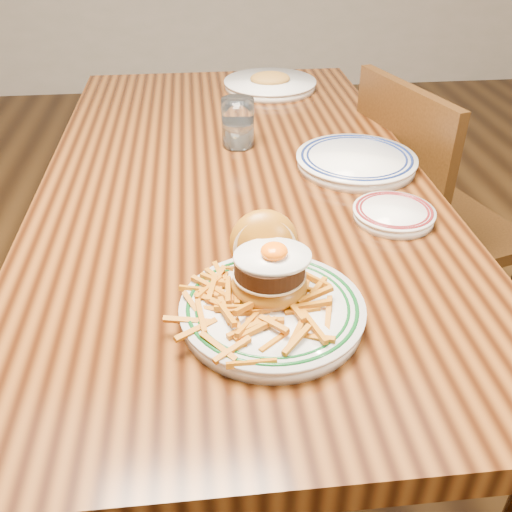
{
  "coord_description": "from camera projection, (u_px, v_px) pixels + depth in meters",
  "views": [
    {
      "loc": [
        -0.08,
        -1.17,
        1.31
      ],
      "look_at": [
        -0.0,
        -0.47,
        0.84
      ],
      "focal_mm": 40.0,
      "sensor_mm": 36.0,
      "label": 1
    }
  ],
  "objects": [
    {
      "name": "floor",
      "position": [
        240.0,
        402.0,
        1.7
      ],
      "size": [
        6.0,
        6.0,
        0.0
      ],
      "primitive_type": "plane",
      "color": "black",
      "rests_on": "ground"
    },
    {
      "name": "table",
      "position": [
        236.0,
        207.0,
        1.33
      ],
      "size": [
        0.85,
        1.6,
        0.75
      ],
      "color": "black",
      "rests_on": "floor"
    },
    {
      "name": "chair_right",
      "position": [
        423.0,
        221.0,
        1.66
      ],
      "size": [
        0.51,
        0.51,
        0.88
      ],
      "rotation": [
        0.0,
        0.0,
        3.43
      ],
      "color": "#42260D",
      "rests_on": "floor"
    },
    {
      "name": "main_plate",
      "position": [
        271.0,
        293.0,
        0.85
      ],
      "size": [
        0.28,
        0.29,
        0.13
      ],
      "rotation": [
        0.0,
        0.0,
        0.01
      ],
      "color": "white",
      "rests_on": "table"
    },
    {
      "name": "side_plate",
      "position": [
        394.0,
        213.0,
        1.1
      ],
      "size": [
        0.16,
        0.16,
        0.02
      ],
      "rotation": [
        0.0,
        0.0,
        -0.01
      ],
      "color": "white",
      "rests_on": "table"
    },
    {
      "name": "rear_plate",
      "position": [
        356.0,
        160.0,
        1.3
      ],
      "size": [
        0.27,
        0.27,
        0.03
      ],
      "rotation": [
        0.0,
        0.0,
        0.34
      ],
      "color": "white",
      "rests_on": "table"
    },
    {
      "name": "water_glass",
      "position": [
        238.0,
        126.0,
        1.38
      ],
      "size": [
        0.08,
        0.08,
        0.12
      ],
      "color": "white",
      "rests_on": "table"
    },
    {
      "name": "far_plate",
      "position": [
        270.0,
        84.0,
        1.77
      ],
      "size": [
        0.29,
        0.29,
        0.05
      ],
      "rotation": [
        0.0,
        0.0,
        -0.13
      ],
      "color": "white",
      "rests_on": "table"
    }
  ]
}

